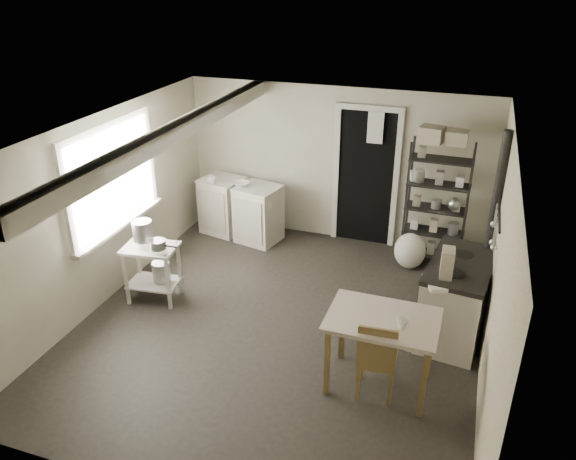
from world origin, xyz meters
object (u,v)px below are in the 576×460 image
(stove, at_px, (456,301))
(shelf_rack, at_px, (437,199))
(chair, at_px, (378,352))
(flour_sack, at_px, (410,252))
(stockpot, at_px, (143,231))
(base_cabinets, at_px, (240,208))
(prep_table, at_px, (153,271))
(work_table, at_px, (380,354))

(stove, bearing_deg, shelf_rack, 111.18)
(chair, height_order, flour_sack, chair)
(stockpot, height_order, stove, stockpot)
(stove, xyz_separation_m, flour_sack, (-0.68, 1.39, -0.20))
(base_cabinets, xyz_separation_m, chair, (2.63, -2.83, 0.03))
(prep_table, relative_size, chair, 0.83)
(stockpot, distance_m, shelf_rack, 3.88)
(chair, bearing_deg, base_cabinets, 129.75)
(stockpot, bearing_deg, work_table, -12.62)
(work_table, height_order, flour_sack, work_table)
(stove, relative_size, flour_sack, 2.26)
(prep_table, bearing_deg, base_cabinets, 81.05)
(shelf_rack, bearing_deg, chair, -93.24)
(prep_table, xyz_separation_m, flour_sack, (2.92, 1.83, -0.16))
(prep_table, height_order, work_table, work_table)
(stove, relative_size, chair, 1.32)
(flour_sack, bearing_deg, shelf_rack, 47.70)
(work_table, bearing_deg, shelf_rack, 85.43)
(prep_table, bearing_deg, flour_sack, 32.04)
(stove, bearing_deg, stockpot, -165.87)
(base_cabinets, distance_m, flour_sack, 2.62)
(base_cabinets, relative_size, flour_sack, 2.56)
(shelf_rack, xyz_separation_m, flour_sack, (-0.26, -0.29, -0.71))
(work_table, bearing_deg, flour_sack, 90.85)
(shelf_rack, relative_size, stove, 1.50)
(shelf_rack, relative_size, work_table, 1.65)
(stockpot, bearing_deg, stove, 6.97)
(stockpot, height_order, flour_sack, stockpot)
(stockpot, height_order, work_table, stockpot)
(shelf_rack, height_order, flour_sack, shelf_rack)
(prep_table, height_order, chair, chair)
(stockpot, xyz_separation_m, stove, (3.67, 0.45, -0.50))
(prep_table, distance_m, flour_sack, 3.45)
(prep_table, distance_m, stove, 3.63)
(base_cabinets, xyz_separation_m, stove, (3.28, -1.58, -0.02))
(prep_table, distance_m, stockpot, 0.54)
(prep_table, xyz_separation_m, base_cabinets, (0.32, 2.02, 0.06))
(prep_table, height_order, stockpot, stockpot)
(shelf_rack, relative_size, flour_sack, 3.40)
(stove, bearing_deg, prep_table, -165.83)
(work_table, relative_size, chair, 1.20)
(base_cabinets, relative_size, work_table, 1.25)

